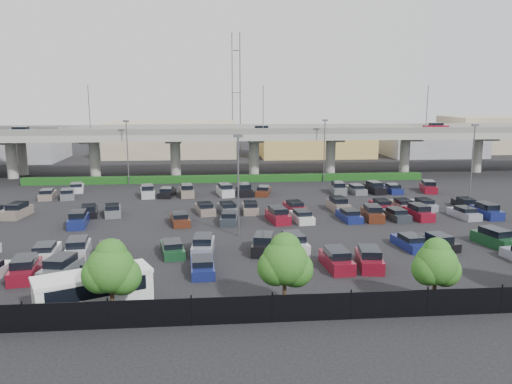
% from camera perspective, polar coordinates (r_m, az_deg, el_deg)
% --- Properties ---
extents(ground, '(280.00, 280.00, 0.00)m').
position_cam_1_polar(ground, '(58.67, -2.43, -2.90)').
color(ground, black).
extents(overpass, '(150.00, 13.00, 15.80)m').
position_cam_1_polar(overpass, '(89.23, -3.59, 6.33)').
color(overpass, gray).
rests_on(overpass, ground).
extents(hedge, '(66.00, 1.60, 1.10)m').
position_cam_1_polar(hedge, '(83.06, -3.25, 1.54)').
color(hedge, '#154012').
rests_on(hedge, ground).
extents(fence, '(70.00, 0.10, 2.00)m').
position_cam_1_polar(fence, '(31.83, -0.07, -13.28)').
color(fence, black).
rests_on(fence, ground).
extents(tree_row, '(65.07, 3.66, 5.94)m').
position_cam_1_polar(tree_row, '(32.31, 1.04, -7.92)').
color(tree_row, '#332316').
rests_on(tree_row, ground).
extents(shuttle_bus, '(7.93, 5.51, 2.42)m').
position_cam_1_polar(shuttle_bus, '(35.59, -18.07, -10.44)').
color(shuttle_bus, white).
rests_on(shuttle_bus, ground).
extents(parked_cars, '(63.13, 41.68, 1.67)m').
position_cam_1_polar(parked_cars, '(55.02, -1.79, -3.15)').
color(parked_cars, silver).
rests_on(parked_cars, ground).
extents(light_poles, '(66.90, 48.38, 10.30)m').
position_cam_1_polar(light_poles, '(59.46, -6.55, 3.34)').
color(light_poles, '#55555A').
rests_on(light_poles, ground).
extents(distant_buildings, '(138.00, 24.00, 9.00)m').
position_cam_1_polar(distant_buildings, '(120.13, 2.08, 5.95)').
color(distant_buildings, gray).
rests_on(distant_buildings, ground).
extents(comm_tower, '(2.40, 2.40, 30.00)m').
position_cam_1_polar(comm_tower, '(131.12, -2.28, 11.55)').
color(comm_tower, '#55555A').
rests_on(comm_tower, ground).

